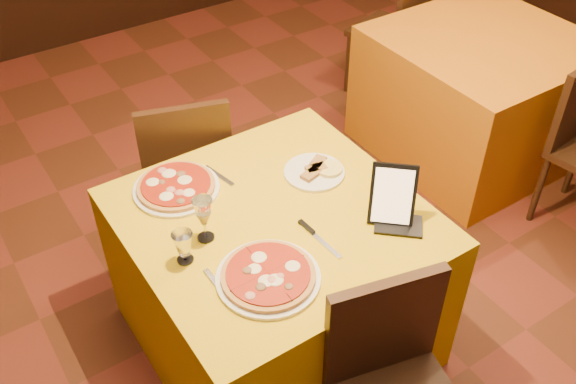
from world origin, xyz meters
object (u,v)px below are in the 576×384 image
pizza_far (176,187)px  water_glass (184,247)px  main_table (276,281)px  pizza_near (268,276)px  tablet (393,195)px  side_table (477,96)px  chair_main_far (185,165)px  chair_side_far (387,31)px  wine_glass (204,219)px

pizza_far → water_glass: 0.40m
main_table → pizza_near: bearing=-126.3°
pizza_near → main_table: bearing=53.7°
tablet → side_table: bearing=72.3°
chair_main_far → water_glass: size_ratio=7.00×
chair_main_far → chair_side_far: size_ratio=1.00×
pizza_far → water_glass: water_glass is taller
chair_side_far → tablet: size_ratio=3.73×
pizza_far → wine_glass: 0.32m
pizza_far → water_glass: bearing=-111.5°
tablet → water_glass: bearing=-155.1°
chair_main_far → water_glass: 1.01m
wine_glass → water_glass: 0.13m
chair_main_far → pizza_near: bearing=97.5°
main_table → chair_side_far: bearing=38.0°
chair_main_far → tablet: size_ratio=3.73×
wine_glass → water_glass: wine_glass is taller
chair_main_far → tablet: 1.23m
side_table → tablet: tablet is taller
chair_side_far → pizza_near: chair_side_far is taller
side_table → chair_main_far: chair_main_far is taller
pizza_near → water_glass: bearing=129.4°
chair_side_far → tablet: 2.24m
chair_side_far → pizza_far: 2.33m
chair_side_far → pizza_far: size_ratio=2.60×
chair_main_far → chair_side_far: 1.89m
side_table → chair_side_far: (0.00, 0.83, 0.08)m
water_glass → tablet: bearing=-17.3°
main_table → side_table: same height
tablet → chair_side_far: bearing=91.4°
main_table → side_table: bearing=17.7°
water_glass → main_table: bearing=3.5°
chair_side_far → water_glass: bearing=16.9°
pizza_near → chair_side_far: bearing=40.0°
main_table → chair_main_far: bearing=90.0°
side_table → chair_side_far: chair_side_far is taller
pizza_far → wine_glass: size_ratio=1.84×
wine_glass → water_glass: size_ratio=1.46×
pizza_far → tablet: size_ratio=1.44×
chair_side_far → pizza_near: 2.62m
water_glass → tablet: 0.79m
main_table → tablet: bearing=-35.7°
chair_side_far → wine_glass: (-2.08, -1.37, 0.39)m
side_table → pizza_far: pizza_far is taller
pizza_far → tablet: bearing=-44.9°
pizza_near → pizza_far: bearing=94.9°
chair_main_far → wine_glass: size_ratio=4.79×
pizza_far → side_table: bearing=6.3°
main_table → pizza_near: size_ratio=2.99×
main_table → pizza_near: (-0.20, -0.27, 0.39)m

